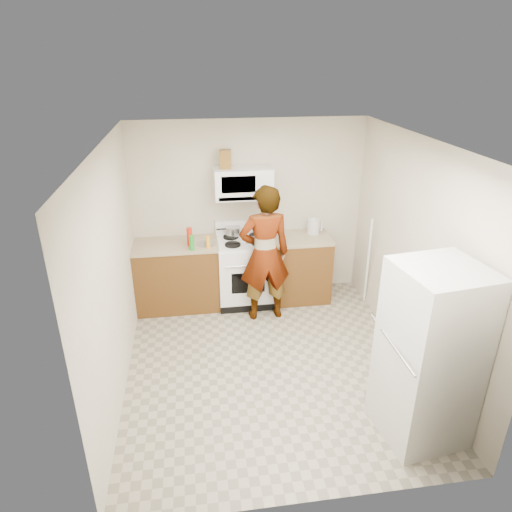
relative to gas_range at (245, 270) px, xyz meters
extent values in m
plane|color=gray|center=(0.10, -1.48, -0.49)|extent=(3.60, 3.60, 0.00)
cube|color=beige|center=(0.10, 0.31, 0.76)|extent=(3.20, 0.02, 2.50)
cube|color=beige|center=(1.69, -1.48, 0.76)|extent=(0.02, 3.60, 2.50)
cube|color=#5A3915|center=(-0.94, 0.01, -0.04)|extent=(1.12, 0.62, 0.90)
cube|color=gray|center=(-0.94, 0.01, 0.43)|extent=(1.14, 0.64, 0.03)
cube|color=#5A3915|center=(0.78, 0.01, -0.04)|extent=(0.80, 0.62, 0.90)
cube|color=gray|center=(0.78, 0.01, 0.43)|extent=(0.82, 0.64, 0.03)
cube|color=white|center=(0.00, -0.01, -0.04)|extent=(0.76, 0.65, 0.90)
cube|color=white|center=(0.00, -0.01, 0.43)|extent=(0.76, 0.62, 0.03)
cube|color=white|center=(0.00, 0.28, 0.54)|extent=(0.76, 0.08, 0.20)
cube|color=white|center=(0.00, 0.13, 1.21)|extent=(0.76, 0.38, 0.40)
imported|color=tan|center=(0.20, -0.45, 0.43)|extent=(0.70, 0.49, 1.82)
cube|color=white|center=(1.30, -2.67, 0.36)|extent=(0.79, 0.79, 1.70)
cylinder|color=silver|center=(0.99, 0.12, 0.55)|extent=(0.17, 0.17, 0.20)
cube|color=brown|center=(-0.22, 0.12, 1.53)|extent=(0.16, 0.16, 0.24)
cylinder|color=#A9A9AD|center=(-0.15, 0.17, 0.52)|extent=(0.23, 0.23, 0.11)
cube|color=silver|center=(0.14, -0.07, 0.47)|extent=(0.28, 0.22, 0.05)
cylinder|color=red|center=(-0.74, -0.08, 0.57)|extent=(0.07, 0.07, 0.25)
cylinder|color=orange|center=(-0.51, -0.19, 0.53)|extent=(0.05, 0.05, 0.16)
cylinder|color=#198C24|center=(-0.71, -0.23, 0.55)|extent=(0.08, 0.08, 0.20)
cylinder|color=silver|center=(-0.53, -0.07, 0.46)|extent=(0.31, 0.31, 0.01)
cylinder|color=white|center=(1.63, -0.39, 0.19)|extent=(0.15, 0.28, 1.33)
camera|label=1|loc=(-0.67, -5.70, 2.79)|focal=32.00mm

